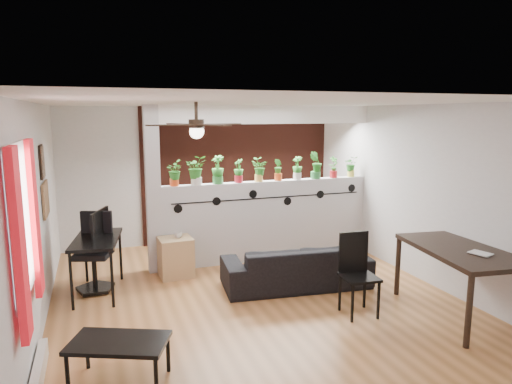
# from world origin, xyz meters

# --- Properties ---
(room_shell) EXTENTS (6.30, 7.10, 2.90)m
(room_shell) POSITION_xyz_m (0.00, 0.00, 1.30)
(room_shell) COLOR #965F31
(room_shell) RESTS_ON ground
(partition_wall) EXTENTS (3.60, 0.18, 1.35)m
(partition_wall) POSITION_xyz_m (0.80, 1.50, 0.68)
(partition_wall) COLOR #BCBCC1
(partition_wall) RESTS_ON ground
(ceiling_header) EXTENTS (3.60, 0.18, 0.30)m
(ceiling_header) POSITION_xyz_m (0.80, 1.50, 2.45)
(ceiling_header) COLOR white
(ceiling_header) RESTS_ON room_shell
(pier_column) EXTENTS (0.22, 0.20, 2.60)m
(pier_column) POSITION_xyz_m (-1.11, 1.50, 1.30)
(pier_column) COLOR #BCBCC1
(pier_column) RESTS_ON ground
(brick_panel) EXTENTS (3.90, 0.05, 2.60)m
(brick_panel) POSITION_xyz_m (0.80, 2.97, 1.30)
(brick_panel) COLOR brown
(brick_panel) RESTS_ON ground
(vine_decal) EXTENTS (3.31, 0.01, 0.30)m
(vine_decal) POSITION_xyz_m (0.80, 1.40, 1.08)
(vine_decal) COLOR black
(vine_decal) RESTS_ON partition_wall
(window_assembly) EXTENTS (0.09, 1.30, 1.55)m
(window_assembly) POSITION_xyz_m (-2.56, -1.20, 1.51)
(window_assembly) COLOR white
(window_assembly) RESTS_ON room_shell
(baseboard_heater) EXTENTS (0.08, 1.00, 0.18)m
(baseboard_heater) POSITION_xyz_m (-2.54, -1.20, 0.09)
(baseboard_heater) COLOR silver
(baseboard_heater) RESTS_ON ground
(corkboard) EXTENTS (0.03, 0.60, 0.45)m
(corkboard) POSITION_xyz_m (-2.58, 0.95, 1.35)
(corkboard) COLOR olive
(corkboard) RESTS_ON room_shell
(framed_art) EXTENTS (0.03, 0.34, 0.44)m
(framed_art) POSITION_xyz_m (-2.58, 0.90, 1.85)
(framed_art) COLOR #8C7259
(framed_art) RESTS_ON room_shell
(ceiling_fan) EXTENTS (1.19, 1.19, 0.43)m
(ceiling_fan) POSITION_xyz_m (-0.80, -0.30, 2.31)
(ceiling_fan) COLOR black
(ceiling_fan) RESTS_ON room_shell
(potted_plant_0) EXTENTS (0.17, 0.21, 0.41)m
(potted_plant_0) POSITION_xyz_m (-0.78, 1.50, 1.57)
(potted_plant_0) COLOR #DE481A
(potted_plant_0) RESTS_ON partition_wall
(potted_plant_1) EXTENTS (0.26, 0.22, 0.47)m
(potted_plant_1) POSITION_xyz_m (-0.43, 1.50, 1.60)
(potted_plant_1) COLOR silver
(potted_plant_1) RESTS_ON partition_wall
(potted_plant_2) EXTENTS (0.31, 0.30, 0.46)m
(potted_plant_2) POSITION_xyz_m (-0.08, 1.50, 1.59)
(potted_plant_2) COLOR #328A3C
(potted_plant_2) RESTS_ON partition_wall
(potted_plant_3) EXTENTS (0.19, 0.22, 0.39)m
(potted_plant_3) POSITION_xyz_m (0.27, 1.50, 1.56)
(potted_plant_3) COLOR red
(potted_plant_3) RESTS_ON partition_wall
(potted_plant_4) EXTENTS (0.25, 0.24, 0.39)m
(potted_plant_4) POSITION_xyz_m (0.62, 1.50, 1.56)
(potted_plant_4) COLOR #E4B650
(potted_plant_4) RESTS_ON partition_wall
(potted_plant_5) EXTENTS (0.15, 0.18, 0.37)m
(potted_plant_5) POSITION_xyz_m (0.98, 1.50, 1.55)
(potted_plant_5) COLOR #D54D19
(potted_plant_5) RESTS_ON partition_wall
(potted_plant_6) EXTENTS (0.25, 0.25, 0.40)m
(potted_plant_6) POSITION_xyz_m (1.33, 1.50, 1.56)
(potted_plant_6) COLOR silver
(potted_plant_6) RESTS_ON partition_wall
(potted_plant_7) EXTENTS (0.30, 0.28, 0.47)m
(potted_plant_7) POSITION_xyz_m (1.68, 1.50, 1.60)
(potted_plant_7) COLOR #2E813E
(potted_plant_7) RESTS_ON partition_wall
(potted_plant_8) EXTENTS (0.19, 0.15, 0.38)m
(potted_plant_8) POSITION_xyz_m (2.03, 1.50, 1.55)
(potted_plant_8) COLOR red
(potted_plant_8) RESTS_ON partition_wall
(potted_plant_9) EXTENTS (0.22, 0.20, 0.37)m
(potted_plant_9) POSITION_xyz_m (2.38, 1.50, 1.55)
(potted_plant_9) COLOR #E2DA4F
(potted_plant_9) RESTS_ON partition_wall
(sofa) EXTENTS (2.07, 1.00, 0.58)m
(sofa) POSITION_xyz_m (0.72, 0.18, 0.29)
(sofa) COLOR black
(sofa) RESTS_ON ground
(cube_shelf) EXTENTS (0.51, 0.46, 0.60)m
(cube_shelf) POSITION_xyz_m (-0.85, 1.16, 0.30)
(cube_shelf) COLOR tan
(cube_shelf) RESTS_ON ground
(cup) EXTENTS (0.14, 0.14, 0.09)m
(cup) POSITION_xyz_m (-0.80, 1.16, 0.65)
(cup) COLOR gray
(cup) RESTS_ON cube_shelf
(computer_desk) EXTENTS (0.74, 1.18, 0.79)m
(computer_desk) POSITION_xyz_m (-1.97, 0.83, 0.72)
(computer_desk) COLOR black
(computer_desk) RESTS_ON ground
(monitor) EXTENTS (0.34, 0.18, 0.20)m
(monitor) POSITION_xyz_m (-1.97, 0.98, 0.89)
(monitor) COLOR black
(monitor) RESTS_ON computer_desk
(office_chair) EXTENTS (0.58, 0.58, 1.08)m
(office_chair) POSITION_xyz_m (-2.00, 1.00, 0.48)
(office_chair) COLOR black
(office_chair) RESTS_ON ground
(dining_table) EXTENTS (1.16, 1.69, 0.86)m
(dining_table) POSITION_xyz_m (2.23, -1.38, 0.77)
(dining_table) COLOR black
(dining_table) RESTS_ON ground
(book) EXTENTS (0.23, 0.27, 0.02)m
(book) POSITION_xyz_m (2.13, -1.68, 0.87)
(book) COLOR gray
(book) RESTS_ON dining_table
(folding_chair) EXTENTS (0.44, 0.44, 1.02)m
(folding_chair) POSITION_xyz_m (1.05, -0.87, 0.60)
(folding_chair) COLOR black
(folding_chair) RESTS_ON ground
(coffee_table) EXTENTS (1.00, 0.80, 0.41)m
(coffee_table) POSITION_xyz_m (-1.82, -1.47, 0.37)
(coffee_table) COLOR black
(coffee_table) RESTS_ON ground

